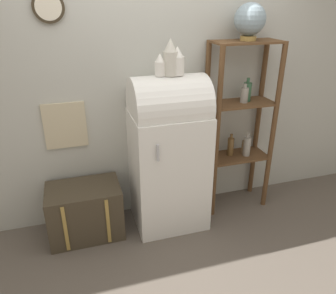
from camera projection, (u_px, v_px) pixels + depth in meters
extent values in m
plane|color=#60564C|center=(177.00, 235.00, 3.11)|extent=(12.00, 12.00, 0.00)
cube|color=#B7B7AD|center=(159.00, 81.00, 3.05)|extent=(7.00, 0.05, 2.70)
cylinder|color=#382D1E|center=(48.00, 7.00, 2.52)|extent=(0.24, 0.03, 0.24)
cylinder|color=beige|center=(48.00, 7.00, 2.50)|extent=(0.20, 0.01, 0.20)
cube|color=#C6B793|center=(65.00, 126.00, 2.92)|extent=(0.37, 0.02, 0.42)
cube|color=white|center=(169.00, 170.00, 3.11)|extent=(0.67, 0.56, 1.13)
cylinder|color=white|center=(169.00, 106.00, 2.85)|extent=(0.66, 0.54, 0.54)
cylinder|color=#B7B7BC|center=(158.00, 153.00, 2.66)|extent=(0.02, 0.02, 0.15)
cube|color=#423828|center=(85.00, 211.00, 3.05)|extent=(0.66, 0.44, 0.50)
cube|color=#AD8942|center=(66.00, 229.00, 2.80)|extent=(0.03, 0.01, 0.45)
cube|color=#AD8942|center=(108.00, 222.00, 2.90)|extent=(0.03, 0.01, 0.45)
cylinder|color=brown|center=(217.00, 138.00, 3.07)|extent=(0.05, 0.05, 1.71)
cylinder|color=brown|center=(273.00, 131.00, 3.23)|extent=(0.05, 0.05, 1.71)
cylinder|color=brown|center=(205.00, 128.00, 3.32)|extent=(0.05, 0.05, 1.71)
cylinder|color=brown|center=(258.00, 122.00, 3.48)|extent=(0.05, 0.05, 1.71)
cube|color=brown|center=(236.00, 156.00, 3.40)|extent=(0.64, 0.32, 0.02)
cube|color=brown|center=(241.00, 103.00, 3.16)|extent=(0.64, 0.32, 0.02)
cube|color=brown|center=(247.00, 42.00, 2.93)|extent=(0.64, 0.32, 0.02)
cylinder|color=#335B3D|center=(247.00, 92.00, 3.16)|extent=(0.08, 0.08, 0.18)
cylinder|color=#335B3D|center=(248.00, 80.00, 3.11)|extent=(0.03, 0.03, 0.05)
cylinder|color=#9E998E|center=(247.00, 146.00, 3.35)|extent=(0.07, 0.07, 0.20)
cylinder|color=#9E998E|center=(248.00, 135.00, 3.30)|extent=(0.03, 0.03, 0.05)
cylinder|color=#7F6647|center=(245.00, 147.00, 3.41)|extent=(0.08, 0.08, 0.14)
cylinder|color=#7F6647|center=(246.00, 140.00, 3.37)|extent=(0.03, 0.03, 0.03)
cylinder|color=#9E998E|center=(244.00, 95.00, 3.12)|extent=(0.07, 0.07, 0.14)
cylinder|color=#9E998E|center=(245.00, 86.00, 3.08)|extent=(0.03, 0.03, 0.04)
cylinder|color=brown|center=(231.00, 147.00, 3.36)|extent=(0.06, 0.06, 0.19)
cylinder|color=brown|center=(231.00, 136.00, 3.31)|extent=(0.03, 0.03, 0.05)
cylinder|color=#AD8942|center=(248.00, 38.00, 2.91)|extent=(0.14, 0.14, 0.04)
sphere|color=#7F939E|center=(250.00, 19.00, 2.85)|extent=(0.28, 0.28, 0.28)
cylinder|color=white|center=(160.00, 69.00, 2.68)|extent=(0.09, 0.09, 0.12)
cone|color=white|center=(160.00, 57.00, 2.65)|extent=(0.07, 0.07, 0.06)
cylinder|color=beige|center=(170.00, 64.00, 2.69)|extent=(0.12, 0.12, 0.19)
cone|color=beige|center=(170.00, 45.00, 2.63)|extent=(0.10, 0.10, 0.10)
cylinder|color=white|center=(177.00, 66.00, 2.72)|extent=(0.12, 0.12, 0.15)
cone|color=white|center=(177.00, 51.00, 2.67)|extent=(0.10, 0.10, 0.08)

